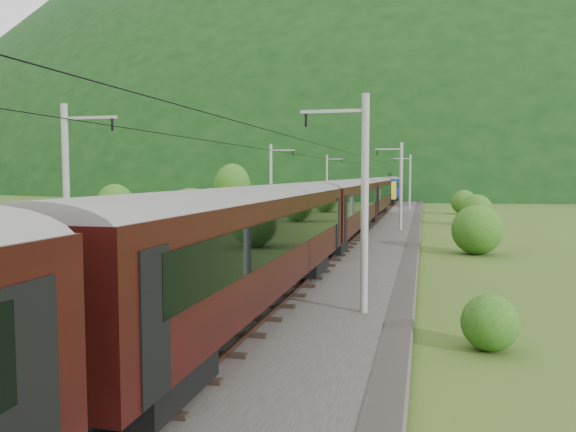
# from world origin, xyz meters

# --- Properties ---
(ground) EXTENTS (600.00, 600.00, 0.00)m
(ground) POSITION_xyz_m (0.00, 0.00, 0.00)
(ground) COLOR #334B17
(ground) RESTS_ON ground
(railbed) EXTENTS (14.00, 220.00, 0.30)m
(railbed) POSITION_xyz_m (0.00, 10.00, 0.15)
(railbed) COLOR #38332D
(railbed) RESTS_ON ground
(track_left) EXTENTS (2.40, 220.00, 0.27)m
(track_left) POSITION_xyz_m (-2.40, 10.00, 0.37)
(track_left) COLOR brown
(track_left) RESTS_ON railbed
(track_right) EXTENTS (2.40, 220.00, 0.27)m
(track_right) POSITION_xyz_m (2.40, 10.00, 0.37)
(track_right) COLOR brown
(track_right) RESTS_ON railbed
(catenary_left) EXTENTS (2.54, 192.28, 8.00)m
(catenary_left) POSITION_xyz_m (-6.12, 32.00, 4.50)
(catenary_left) COLOR gray
(catenary_left) RESTS_ON railbed
(catenary_right) EXTENTS (2.54, 192.28, 8.00)m
(catenary_right) POSITION_xyz_m (6.12, 32.00, 4.50)
(catenary_right) COLOR gray
(catenary_right) RESTS_ON railbed
(overhead_wires) EXTENTS (4.83, 198.00, 0.03)m
(overhead_wires) POSITION_xyz_m (0.00, 10.00, 7.10)
(overhead_wires) COLOR black
(overhead_wires) RESTS_ON ground
(mountain_main) EXTENTS (504.00, 360.00, 244.00)m
(mountain_main) POSITION_xyz_m (0.00, 260.00, 0.00)
(mountain_main) COLOR black
(mountain_main) RESTS_ON ground
(mountain_ridge) EXTENTS (336.00, 280.00, 132.00)m
(mountain_ridge) POSITION_xyz_m (-120.00, 300.00, 0.00)
(mountain_ridge) COLOR black
(mountain_ridge) RESTS_ON ground
(train) EXTENTS (3.10, 148.61, 5.40)m
(train) POSITION_xyz_m (2.40, 9.93, 3.65)
(train) COLOR black
(train) RESTS_ON ground
(hazard_post_near) EXTENTS (0.14, 0.14, 1.31)m
(hazard_post_near) POSITION_xyz_m (-0.46, 22.38, 0.95)
(hazard_post_near) COLOR red
(hazard_post_near) RESTS_ON railbed
(hazard_post_far) EXTENTS (0.15, 0.15, 1.40)m
(hazard_post_far) POSITION_xyz_m (0.05, 40.90, 1.00)
(hazard_post_far) COLOR red
(hazard_post_far) RESTS_ON railbed
(signal) EXTENTS (0.25, 0.25, 2.22)m
(signal) POSITION_xyz_m (-4.08, 50.83, 1.60)
(signal) COLOR black
(signal) RESTS_ON railbed
(vegetation_left) EXTENTS (11.67, 150.85, 6.80)m
(vegetation_left) POSITION_xyz_m (-13.74, 18.53, 2.42)
(vegetation_left) COLOR #245115
(vegetation_left) RESTS_ON ground
(vegetation_right) EXTENTS (5.86, 104.07, 3.03)m
(vegetation_right) POSITION_xyz_m (12.74, 26.06, 1.39)
(vegetation_right) COLOR #245115
(vegetation_right) RESTS_ON ground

